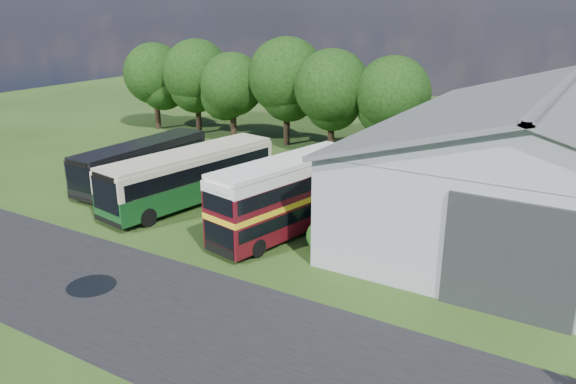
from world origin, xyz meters
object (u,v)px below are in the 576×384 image
Objects in this scene: storage_shed at (555,154)px; bus_green_single at (191,176)px; bus_maroon_double at (287,197)px; bus_dark_single at (142,162)px.

storage_shed reaches higher than bus_green_single.
bus_maroon_double reaches higher than bus_dark_single.
bus_maroon_double is (7.86, -1.16, 0.31)m from bus_green_single.
bus_green_single is 7.95m from bus_maroon_double.
bus_maroon_double reaches higher than bus_green_single.
storage_shed is 21.65m from bus_green_single.
storage_shed is 2.27× the size of bus_dark_single.
bus_maroon_double is 13.63m from bus_dark_single.
bus_green_single reaches higher than bus_dark_single.
bus_dark_single is at bearing 176.37° from bus_green_single.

